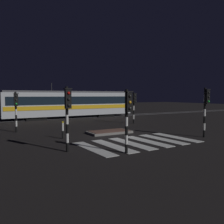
% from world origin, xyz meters
% --- Properties ---
extents(ground_plane, '(120.00, 120.00, 0.00)m').
position_xyz_m(ground_plane, '(0.00, 0.00, 0.00)').
color(ground_plane, black).
extents(rail_near, '(80.00, 0.12, 0.03)m').
position_xyz_m(rail_near, '(0.00, 12.91, 0.01)').
color(rail_near, '#59595E').
rests_on(rail_near, ground).
extents(rail_far, '(80.00, 0.12, 0.03)m').
position_xyz_m(rail_far, '(0.00, 14.35, 0.01)').
color(rail_far, '#59595E').
rests_on(rail_far, ground).
extents(crosswalk_zebra, '(6.94, 4.09, 0.02)m').
position_xyz_m(crosswalk_zebra, '(0.00, -2.67, 0.01)').
color(crosswalk_zebra, silver).
rests_on(crosswalk_zebra, ground).
extents(traffic_island, '(3.12, 1.64, 0.18)m').
position_xyz_m(traffic_island, '(0.15, 1.16, 0.09)').
color(traffic_island, slate).
rests_on(traffic_island, ground).
extents(traffic_light_corner_near_right, '(0.36, 0.42, 3.23)m').
position_xyz_m(traffic_light_corner_near_right, '(4.72, -3.48, 2.13)').
color(traffic_light_corner_near_right, black).
rests_on(traffic_light_corner_near_right, ground).
extents(traffic_light_corner_far_right, '(0.36, 0.42, 3.02)m').
position_xyz_m(traffic_light_corner_far_right, '(5.13, 5.06, 1.99)').
color(traffic_light_corner_far_right, black).
rests_on(traffic_light_corner_far_right, ground).
extents(traffic_light_kerb_mid_left, '(0.36, 0.42, 3.02)m').
position_xyz_m(traffic_light_kerb_mid_left, '(-2.06, -4.53, 1.99)').
color(traffic_light_kerb_mid_left, black).
rests_on(traffic_light_kerb_mid_left, ground).
extents(traffic_light_corner_far_left, '(0.36, 0.42, 3.00)m').
position_xyz_m(traffic_light_corner_far_left, '(-5.60, 4.89, 1.98)').
color(traffic_light_corner_far_left, black).
rests_on(traffic_light_corner_far_left, ground).
extents(traffic_light_corner_near_left, '(0.36, 0.42, 3.16)m').
position_xyz_m(traffic_light_corner_near_left, '(-4.39, -2.87, 2.09)').
color(traffic_light_corner_near_left, black).
rests_on(traffic_light_corner_near_left, ground).
extents(tram, '(15.84, 2.58, 4.15)m').
position_xyz_m(tram, '(1.88, 13.62, 1.75)').
color(tram, silver).
rests_on(tram, ground).
extents(bollard_island_edge, '(0.12, 0.12, 1.11)m').
position_xyz_m(bollard_island_edge, '(-3.46, 0.73, 0.56)').
color(bollard_island_edge, black).
rests_on(bollard_island_edge, ground).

